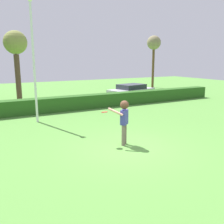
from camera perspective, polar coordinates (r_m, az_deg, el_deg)
name	(u,v)px	position (r m, az deg, el deg)	size (l,w,h in m)	color
ground_plane	(127,148)	(9.78, 3.38, -8.10)	(60.00, 60.00, 0.00)	#548E3B
person	(124,117)	(9.78, 2.76, -1.09)	(0.82, 0.53, 1.79)	#7B685D
frisbee	(105,112)	(9.83, -1.72, -0.02)	(0.24, 0.24, 0.06)	red
lamppost	(33,56)	(13.85, -17.51, 12.09)	(0.24, 0.24, 6.38)	silver
hedge_row	(62,104)	(16.79, -11.29, 1.86)	(25.86, 0.90, 0.93)	#28561B
parked_car_silver	(131,91)	(21.56, 4.45, 4.86)	(4.46, 2.53, 1.25)	#B7B7BC
bare_elm_tree	(154,45)	(30.42, 9.53, 14.92)	(1.60, 1.60, 6.02)	brown
willow_tree	(16,46)	(21.14, -21.16, 13.86)	(1.78, 1.78, 5.50)	brown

